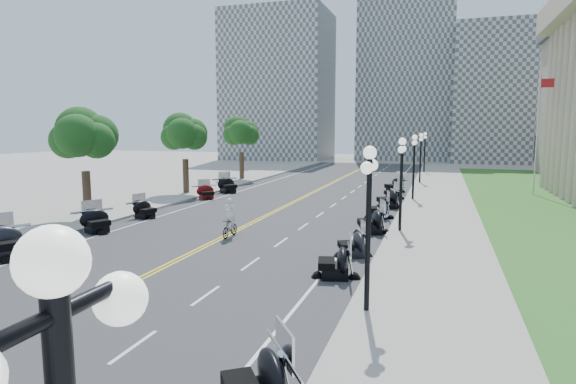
% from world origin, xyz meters
% --- Properties ---
extents(ground, '(160.00, 160.00, 0.00)m').
position_xyz_m(ground, '(0.00, 0.00, 0.00)').
color(ground, gray).
extents(road, '(16.00, 90.00, 0.01)m').
position_xyz_m(road, '(0.00, 10.00, 0.00)').
color(road, '#333335').
rests_on(road, ground).
extents(centerline_yellow_a, '(0.12, 90.00, 0.00)m').
position_xyz_m(centerline_yellow_a, '(-0.12, 10.00, 0.01)').
color(centerline_yellow_a, yellow).
rests_on(centerline_yellow_a, road).
extents(centerline_yellow_b, '(0.12, 90.00, 0.00)m').
position_xyz_m(centerline_yellow_b, '(0.12, 10.00, 0.01)').
color(centerline_yellow_b, yellow).
rests_on(centerline_yellow_b, road).
extents(edge_line_north, '(0.12, 90.00, 0.00)m').
position_xyz_m(edge_line_north, '(6.40, 10.00, 0.01)').
color(edge_line_north, white).
rests_on(edge_line_north, road).
extents(edge_line_south, '(0.12, 90.00, 0.00)m').
position_xyz_m(edge_line_south, '(-6.40, 10.00, 0.01)').
color(edge_line_south, white).
rests_on(edge_line_south, road).
extents(lane_dash_3, '(0.12, 2.00, 0.00)m').
position_xyz_m(lane_dash_3, '(3.20, -12.00, 0.01)').
color(lane_dash_3, white).
rests_on(lane_dash_3, road).
extents(lane_dash_4, '(0.12, 2.00, 0.00)m').
position_xyz_m(lane_dash_4, '(3.20, -8.00, 0.01)').
color(lane_dash_4, white).
rests_on(lane_dash_4, road).
extents(lane_dash_5, '(0.12, 2.00, 0.00)m').
position_xyz_m(lane_dash_5, '(3.20, -4.00, 0.01)').
color(lane_dash_5, white).
rests_on(lane_dash_5, road).
extents(lane_dash_6, '(0.12, 2.00, 0.00)m').
position_xyz_m(lane_dash_6, '(3.20, 0.00, 0.01)').
color(lane_dash_6, white).
rests_on(lane_dash_6, road).
extents(lane_dash_7, '(0.12, 2.00, 0.00)m').
position_xyz_m(lane_dash_7, '(3.20, 4.00, 0.01)').
color(lane_dash_7, white).
rests_on(lane_dash_7, road).
extents(lane_dash_8, '(0.12, 2.00, 0.00)m').
position_xyz_m(lane_dash_8, '(3.20, 8.00, 0.01)').
color(lane_dash_8, white).
rests_on(lane_dash_8, road).
extents(lane_dash_9, '(0.12, 2.00, 0.00)m').
position_xyz_m(lane_dash_9, '(3.20, 12.00, 0.01)').
color(lane_dash_9, white).
rests_on(lane_dash_9, road).
extents(lane_dash_10, '(0.12, 2.00, 0.00)m').
position_xyz_m(lane_dash_10, '(3.20, 16.00, 0.01)').
color(lane_dash_10, white).
rests_on(lane_dash_10, road).
extents(lane_dash_11, '(0.12, 2.00, 0.00)m').
position_xyz_m(lane_dash_11, '(3.20, 20.00, 0.01)').
color(lane_dash_11, white).
rests_on(lane_dash_11, road).
extents(lane_dash_12, '(0.12, 2.00, 0.00)m').
position_xyz_m(lane_dash_12, '(3.20, 24.00, 0.01)').
color(lane_dash_12, white).
rests_on(lane_dash_12, road).
extents(lane_dash_13, '(0.12, 2.00, 0.00)m').
position_xyz_m(lane_dash_13, '(3.20, 28.00, 0.01)').
color(lane_dash_13, white).
rests_on(lane_dash_13, road).
extents(lane_dash_14, '(0.12, 2.00, 0.00)m').
position_xyz_m(lane_dash_14, '(3.20, 32.00, 0.01)').
color(lane_dash_14, white).
rests_on(lane_dash_14, road).
extents(lane_dash_15, '(0.12, 2.00, 0.00)m').
position_xyz_m(lane_dash_15, '(3.20, 36.00, 0.01)').
color(lane_dash_15, white).
rests_on(lane_dash_15, road).
extents(lane_dash_16, '(0.12, 2.00, 0.00)m').
position_xyz_m(lane_dash_16, '(3.20, 40.00, 0.01)').
color(lane_dash_16, white).
rests_on(lane_dash_16, road).
extents(lane_dash_17, '(0.12, 2.00, 0.00)m').
position_xyz_m(lane_dash_17, '(3.20, 44.00, 0.01)').
color(lane_dash_17, white).
rests_on(lane_dash_17, road).
extents(lane_dash_18, '(0.12, 2.00, 0.00)m').
position_xyz_m(lane_dash_18, '(3.20, 48.00, 0.01)').
color(lane_dash_18, white).
rests_on(lane_dash_18, road).
extents(lane_dash_19, '(0.12, 2.00, 0.00)m').
position_xyz_m(lane_dash_19, '(3.20, 52.00, 0.01)').
color(lane_dash_19, white).
rests_on(lane_dash_19, road).
extents(sidewalk_north, '(5.00, 90.00, 0.15)m').
position_xyz_m(sidewalk_north, '(10.50, 10.00, 0.07)').
color(sidewalk_north, '#9E9991').
rests_on(sidewalk_north, ground).
extents(sidewalk_south, '(5.00, 90.00, 0.15)m').
position_xyz_m(sidewalk_south, '(-10.50, 10.00, 0.07)').
color(sidewalk_south, '#9E9991').
rests_on(sidewalk_south, ground).
extents(lawn, '(9.00, 60.00, 0.10)m').
position_xyz_m(lawn, '(17.50, 18.00, 0.05)').
color(lawn, '#356023').
rests_on(lawn, ground).
extents(distant_block_a, '(18.00, 14.00, 26.00)m').
position_xyz_m(distant_block_a, '(-18.00, 62.00, 13.00)').
color(distant_block_a, gray).
rests_on(distant_block_a, ground).
extents(distant_block_b, '(16.00, 12.00, 30.00)m').
position_xyz_m(distant_block_b, '(4.00, 68.00, 15.00)').
color(distant_block_b, gray).
rests_on(distant_block_b, ground).
extents(distant_block_c, '(20.00, 14.00, 22.00)m').
position_xyz_m(distant_block_c, '(22.00, 65.00, 11.00)').
color(distant_block_c, gray).
rests_on(distant_block_c, ground).
extents(street_lamp_1, '(0.50, 1.20, 4.90)m').
position_xyz_m(street_lamp_1, '(8.60, -8.00, 2.60)').
color(street_lamp_1, black).
rests_on(street_lamp_1, sidewalk_north).
extents(street_lamp_2, '(0.50, 1.20, 4.90)m').
position_xyz_m(street_lamp_2, '(8.60, 4.00, 2.60)').
color(street_lamp_2, black).
rests_on(street_lamp_2, sidewalk_north).
extents(street_lamp_3, '(0.50, 1.20, 4.90)m').
position_xyz_m(street_lamp_3, '(8.60, 16.00, 2.60)').
color(street_lamp_3, black).
rests_on(street_lamp_3, sidewalk_north).
extents(street_lamp_4, '(0.50, 1.20, 4.90)m').
position_xyz_m(street_lamp_4, '(8.60, 28.00, 2.60)').
color(street_lamp_4, black).
rests_on(street_lamp_4, sidewalk_north).
extents(street_lamp_5, '(0.50, 1.20, 4.90)m').
position_xyz_m(street_lamp_5, '(8.60, 40.00, 2.60)').
color(street_lamp_5, black).
rests_on(street_lamp_5, sidewalk_north).
extents(flagpole, '(1.10, 0.20, 10.00)m').
position_xyz_m(flagpole, '(18.00, 22.00, 5.00)').
color(flagpole, silver).
rests_on(flagpole, ground).
extents(tree_2, '(4.80, 4.80, 9.20)m').
position_xyz_m(tree_2, '(-10.00, 2.00, 4.75)').
color(tree_2, '#235619').
rests_on(tree_2, sidewalk_south).
extents(tree_3, '(4.80, 4.80, 9.20)m').
position_xyz_m(tree_3, '(-10.00, 14.00, 4.75)').
color(tree_3, '#235619').
rests_on(tree_3, sidewalk_south).
extents(tree_4, '(4.80, 4.80, 9.20)m').
position_xyz_m(tree_4, '(-10.00, 26.00, 4.75)').
color(tree_4, '#235619').
rests_on(tree_4, sidewalk_south).
extents(motorcycle_n_2, '(2.79, 2.79, 1.40)m').
position_xyz_m(motorcycle_n_2, '(7.29, -13.72, 0.70)').
color(motorcycle_n_2, black).
rests_on(motorcycle_n_2, road).
extents(motorcycle_n_4, '(2.35, 2.35, 1.37)m').
position_xyz_m(motorcycle_n_4, '(6.93, -4.77, 0.69)').
color(motorcycle_n_4, black).
rests_on(motorcycle_n_4, road).
extents(motorcycle_n_5, '(2.38, 2.38, 1.26)m').
position_xyz_m(motorcycle_n_5, '(7.02, -1.55, 0.63)').
color(motorcycle_n_5, black).
rests_on(motorcycle_n_5, road).
extents(motorcycle_n_6, '(2.64, 2.64, 1.46)m').
position_xyz_m(motorcycle_n_6, '(7.15, 3.35, 0.73)').
color(motorcycle_n_6, black).
rests_on(motorcycle_n_6, road).
extents(motorcycle_n_7, '(2.34, 2.34, 1.40)m').
position_xyz_m(motorcycle_n_7, '(6.99, 7.84, 0.70)').
color(motorcycle_n_7, black).
rests_on(motorcycle_n_7, road).
extents(motorcycle_n_8, '(2.81, 2.81, 1.50)m').
position_xyz_m(motorcycle_n_8, '(7.14, 11.90, 0.75)').
color(motorcycle_n_8, black).
rests_on(motorcycle_n_8, road).
extents(motorcycle_n_9, '(2.55, 2.55, 1.33)m').
position_xyz_m(motorcycle_n_9, '(7.09, 16.28, 0.67)').
color(motorcycle_n_9, black).
rests_on(motorcycle_n_9, road).
extents(motorcycle_n_10, '(2.99, 2.99, 1.49)m').
position_xyz_m(motorcycle_n_10, '(6.81, 20.22, 0.75)').
color(motorcycle_n_10, black).
rests_on(motorcycle_n_10, road).
extents(motorcycle_s_4, '(3.06, 3.06, 1.57)m').
position_xyz_m(motorcycle_s_4, '(-7.25, -6.53, 0.78)').
color(motorcycle_s_4, black).
rests_on(motorcycle_s_4, road).
extents(motorcycle_s_5, '(2.72, 2.72, 1.40)m').
position_xyz_m(motorcycle_s_5, '(-6.98, -0.90, 0.70)').
color(motorcycle_s_5, black).
rests_on(motorcycle_s_5, road).
extents(motorcycle_s_6, '(2.17, 2.17, 1.24)m').
position_xyz_m(motorcycle_s_6, '(-6.97, 3.52, 0.62)').
color(motorcycle_s_6, black).
rests_on(motorcycle_s_6, road).
extents(motorcycle_s_8, '(2.54, 2.54, 1.26)m').
position_xyz_m(motorcycle_s_8, '(-7.06, 11.99, 0.63)').
color(motorcycle_s_8, '#590A0C').
rests_on(motorcycle_s_8, road).
extents(motorcycle_s_9, '(2.92, 2.92, 1.46)m').
position_xyz_m(motorcycle_s_9, '(-7.01, 15.93, 0.73)').
color(motorcycle_s_9, black).
rests_on(motorcycle_s_9, road).
extents(bicycle, '(0.51, 1.60, 0.95)m').
position_xyz_m(bicycle, '(0.32, 0.27, 0.48)').
color(bicycle, '#A51414').
rests_on(bicycle, road).
extents(cyclist_rider, '(0.62, 0.41, 1.70)m').
position_xyz_m(cyclist_rider, '(0.32, 0.27, 1.81)').
color(cyclist_rider, white).
rests_on(cyclist_rider, bicycle).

